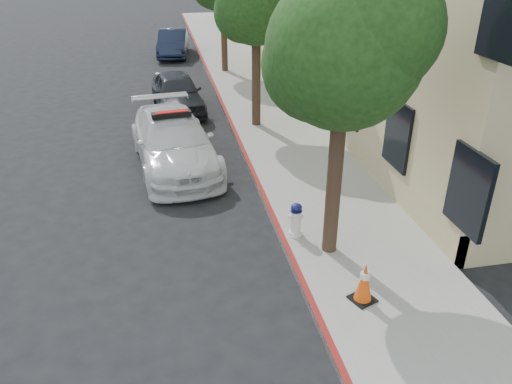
{
  "coord_description": "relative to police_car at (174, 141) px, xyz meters",
  "views": [
    {
      "loc": [
        -0.28,
        -10.33,
        6.01
      ],
      "look_at": [
        1.58,
        -0.75,
        1.0
      ],
      "focal_mm": 35.0,
      "sensor_mm": 36.0,
      "label": 1
    }
  ],
  "objects": [
    {
      "name": "ground",
      "position": [
        0.05,
        -3.28,
        -0.76
      ],
      "size": [
        120.0,
        120.0,
        0.0
      ],
      "primitive_type": "plane",
      "color": "black",
      "rests_on": "ground"
    },
    {
      "name": "sidewalk",
      "position": [
        3.65,
        6.72,
        -0.69
      ],
      "size": [
        3.2,
        50.0,
        0.15
      ],
      "primitive_type": "cube",
      "color": "gray",
      "rests_on": "ground"
    },
    {
      "name": "curb_strip",
      "position": [
        2.11,
        6.72,
        -0.69
      ],
      "size": [
        0.12,
        50.0,
        0.15
      ],
      "primitive_type": "cube",
      "color": "maroon",
      "rests_on": "ground"
    },
    {
      "name": "tree_near",
      "position": [
        2.98,
        -5.3,
        3.51
      ],
      "size": [
        2.92,
        2.82,
        5.62
      ],
      "color": "black",
      "rests_on": "sidewalk"
    },
    {
      "name": "tree_mid",
      "position": [
        2.98,
        2.7,
        3.4
      ],
      "size": [
        2.77,
        2.64,
        5.43
      ],
      "color": "black",
      "rests_on": "sidewalk"
    },
    {
      "name": "police_car",
      "position": [
        0.0,
        0.0,
        0.0
      ],
      "size": [
        2.72,
        5.43,
        1.66
      ],
      "rotation": [
        0.0,
        0.0,
        0.12
      ],
      "color": "silver",
      "rests_on": "ground"
    },
    {
      "name": "parked_car_mid",
      "position": [
        0.37,
        5.28,
        -0.05
      ],
      "size": [
        2.1,
        4.34,
        1.43
      ],
      "primitive_type": "imported",
      "rotation": [
        0.0,
        0.0,
        0.1
      ],
      "color": "black",
      "rests_on": "ground"
    },
    {
      "name": "parked_car_far",
      "position": [
        0.67,
        15.34,
        -0.05
      ],
      "size": [
        1.98,
        4.47,
        1.42
      ],
      "primitive_type": "imported",
      "rotation": [
        0.0,
        0.0,
        -0.11
      ],
      "color": "#141B32",
      "rests_on": "ground"
    },
    {
      "name": "fire_hydrant",
      "position": [
        2.4,
        -4.61,
        -0.23
      ],
      "size": [
        0.33,
        0.3,
        0.78
      ],
      "rotation": [
        0.0,
        0.0,
        -0.29
      ],
      "color": "silver",
      "rests_on": "sidewalk"
    },
    {
      "name": "traffic_cone",
      "position": [
        3.02,
        -6.97,
        -0.22
      ],
      "size": [
        0.53,
        0.53,
        0.79
      ],
      "rotation": [
        0.0,
        0.0,
        0.37
      ],
      "color": "black",
      "rests_on": "sidewalk"
    }
  ]
}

